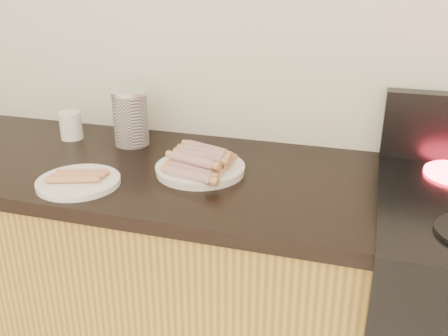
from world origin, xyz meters
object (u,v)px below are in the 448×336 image
(main_plate, at_px, (200,170))
(side_plate, at_px, (79,182))
(canister, at_px, (131,118))
(mug, at_px, (71,125))

(main_plate, relative_size, side_plate, 1.12)
(side_plate, xyz_separation_m, canister, (-0.01, 0.34, 0.08))
(mug, bearing_deg, canister, 2.53)
(main_plate, xyz_separation_m, side_plate, (-0.29, -0.17, -0.00))
(main_plate, distance_m, mug, 0.54)
(side_plate, bearing_deg, main_plate, 31.02)
(side_plate, height_order, mug, mug)
(canister, relative_size, mug, 1.93)
(main_plate, xyz_separation_m, mug, (-0.51, 0.16, 0.04))
(side_plate, bearing_deg, canister, 91.39)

